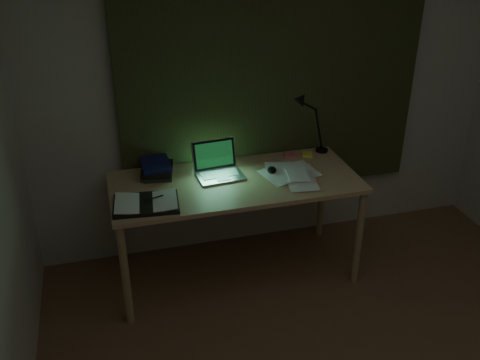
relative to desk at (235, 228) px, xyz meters
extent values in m
cube|color=beige|center=(0.39, 0.44, 0.87)|extent=(3.50, 0.00, 2.50)
cube|color=#2D3018|center=(0.39, 0.40, 1.07)|extent=(2.20, 0.06, 2.00)
ellipsoid|color=black|center=(0.27, 0.05, 0.40)|extent=(0.09, 0.11, 0.04)
cube|color=#ECF633|center=(0.62, 0.25, 0.39)|extent=(0.09, 0.09, 0.02)
cube|color=#EC5C74|center=(0.49, 0.28, 0.39)|extent=(0.09, 0.09, 0.02)
camera|label=1|loc=(-0.81, -3.07, 2.01)|focal=40.00mm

